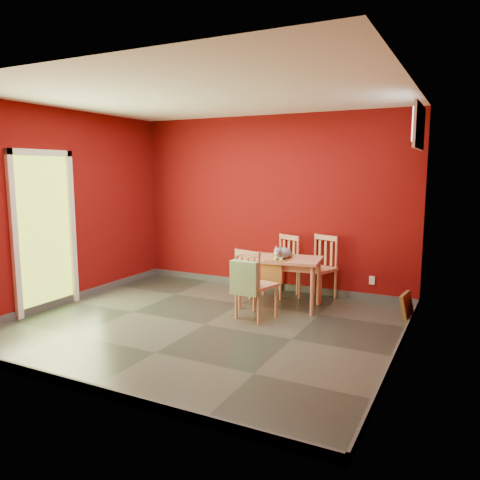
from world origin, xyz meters
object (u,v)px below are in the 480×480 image
at_px(chair_far_left, 283,264).
at_px(tote_bag, 245,278).
at_px(chair_far_right, 320,267).
at_px(picture_frame, 407,308).
at_px(dining_table, 280,264).
at_px(cat, 283,251).
at_px(chair_near, 254,283).

height_order(chair_far_left, tote_bag, chair_far_left).
xyz_separation_m(chair_far_right, picture_frame, (1.31, -0.61, -0.29)).
bearing_deg(dining_table, cat, -39.11).
distance_m(chair_far_left, picture_frame, 1.98).
height_order(dining_table, tote_bag, tote_bag).
distance_m(chair_far_right, tote_bag, 1.60).
bearing_deg(picture_frame, chair_far_right, 154.92).
height_order(chair_far_left, chair_far_right, chair_far_right).
xyz_separation_m(chair_far_right, cat, (-0.29, -0.72, 0.32)).
xyz_separation_m(tote_bag, cat, (0.18, 0.80, 0.22)).
xyz_separation_m(chair_near, picture_frame, (1.75, 0.70, -0.27)).
bearing_deg(chair_far_right, chair_far_left, -176.36).
relative_size(dining_table, cat, 2.86).
distance_m(chair_near, tote_bag, 0.24).
height_order(chair_far_left, chair_near, chair_far_left).
xyz_separation_m(chair_far_right, chair_near, (-0.44, -1.31, -0.02)).
xyz_separation_m(chair_far_left, chair_near, (0.12, -1.27, -0.00)).
relative_size(chair_far_left, tote_bag, 1.84).
xyz_separation_m(chair_far_left, tote_bag, (0.09, -1.49, 0.11)).
bearing_deg(chair_near, picture_frame, 21.76).
distance_m(dining_table, chair_far_right, 0.77).
bearing_deg(picture_frame, chair_far_left, 162.92).
distance_m(cat, picture_frame, 1.71).
height_order(dining_table, chair_far_left, chair_far_left).
height_order(tote_bag, cat, cat).
bearing_deg(picture_frame, cat, -176.06).
xyz_separation_m(dining_table, tote_bag, (-0.11, -0.85, -0.03)).
xyz_separation_m(chair_far_left, cat, (0.27, -0.69, 0.33)).
height_order(chair_near, cat, chair_near).
relative_size(dining_table, chair_far_left, 1.31).
distance_m(dining_table, chair_near, 0.66).
xyz_separation_m(tote_bag, picture_frame, (1.78, 0.91, -0.38)).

